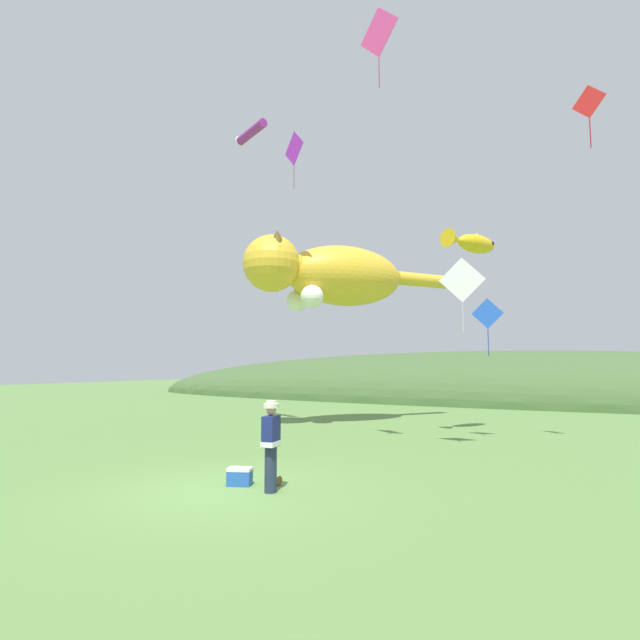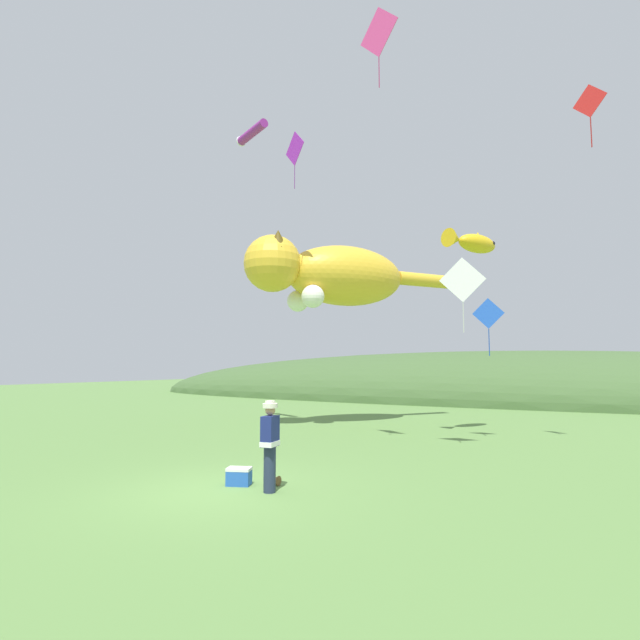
# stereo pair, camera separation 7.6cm
# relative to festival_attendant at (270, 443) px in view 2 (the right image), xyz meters

# --- Properties ---
(ground_plane) EXTENTS (120.00, 120.00, 0.00)m
(ground_plane) POSITION_rel_festival_attendant_xyz_m (-0.88, -0.37, -0.95)
(ground_plane) COLOR #5B8442
(distant_hill_ridge) EXTENTS (60.19, 13.41, 7.01)m
(distant_hill_ridge) POSITION_rel_festival_attendant_xyz_m (-0.88, 28.32, -0.95)
(distant_hill_ridge) COLOR #426033
(distant_hill_ridge) RESTS_ON ground
(festival_attendant) EXTENTS (0.32, 0.46, 1.77)m
(festival_attendant) POSITION_rel_festival_attendant_xyz_m (0.00, 0.00, 0.00)
(festival_attendant) COLOR #232D47
(festival_attendant) RESTS_ON ground
(kite_spool) EXTENTS (0.16, 0.20, 0.20)m
(kite_spool) POSITION_rel_festival_attendant_xyz_m (-0.21, 0.52, -0.85)
(kite_spool) COLOR olive
(kite_spool) RESTS_ON ground
(picnic_cooler) EXTENTS (0.57, 0.48, 0.36)m
(picnic_cooler) POSITION_rel_festival_attendant_xyz_m (-0.89, 0.17, -0.77)
(picnic_cooler) COLOR blue
(picnic_cooler) RESTS_ON ground
(kite_giant_cat) EXTENTS (6.59, 8.52, 3.04)m
(kite_giant_cat) POSITION_rel_festival_attendant_xyz_m (-4.03, 10.23, 5.35)
(kite_giant_cat) COLOR gold
(kite_fish_windsock) EXTENTS (1.72, 2.55, 0.77)m
(kite_fish_windsock) POSITION_rel_festival_attendant_xyz_m (1.97, 9.79, 5.94)
(kite_fish_windsock) COLOR gold
(kite_tube_streamer) EXTENTS (2.01, 1.23, 0.44)m
(kite_tube_streamer) POSITION_rel_festival_attendant_xyz_m (-6.25, 7.55, 11.03)
(kite_tube_streamer) COLOR #8C268C
(kite_diamond_white) EXTENTS (1.32, 0.29, 2.25)m
(kite_diamond_white) POSITION_rel_festival_attendant_xyz_m (2.33, 6.57, 4.05)
(kite_diamond_white) COLOR white
(kite_diamond_red) EXTENTS (0.91, 0.50, 1.92)m
(kite_diamond_red) POSITION_rel_festival_attendant_xyz_m (5.87, 7.73, 9.21)
(kite_diamond_red) COLOR red
(kite_diamond_violet) EXTENTS (1.21, 0.66, 2.26)m
(kite_diamond_violet) POSITION_rel_festival_attendant_xyz_m (-4.01, 7.28, 9.76)
(kite_diamond_violet) COLOR purple
(kite_diamond_blue) EXTENTS (1.02, 0.15, 1.93)m
(kite_diamond_blue) POSITION_rel_festival_attendant_xyz_m (2.62, 8.89, 3.23)
(kite_diamond_blue) COLOR blue
(kite_diamond_pink) EXTENTS (1.39, 0.61, 2.41)m
(kite_diamond_pink) POSITION_rel_festival_attendant_xyz_m (0.73, 4.15, 10.91)
(kite_diamond_pink) COLOR #E53F8C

